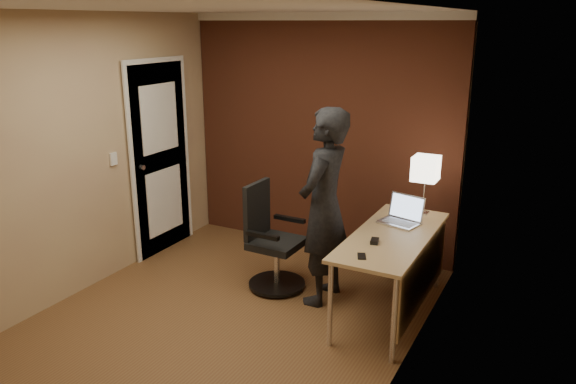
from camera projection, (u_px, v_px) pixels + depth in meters
The scene contains 8 objects.
room at pixel (279, 129), 5.69m from camera, with size 4.00×4.00×4.00m.
desk at pixel (400, 250), 4.62m from camera, with size 0.60×1.50×0.73m.
desk_lamp at pixel (426, 169), 5.00m from camera, with size 0.22×0.22×0.54m.
laptop at pixel (403, 215), 4.88m from camera, with size 0.38×0.33×0.23m.
mouse at pixel (375, 241), 4.43m from camera, with size 0.06×0.10×0.03m, color black.
phone at pixel (362, 256), 4.17m from camera, with size 0.06×0.12×0.01m, color black.
office_chair at pixel (271, 243), 5.21m from camera, with size 0.53×0.55×0.98m.
person at pixel (324, 207), 4.84m from camera, with size 0.63×0.42×1.74m, color black.
Camera 1 is at (2.42, -3.40, 2.41)m, focal length 35.00 mm.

